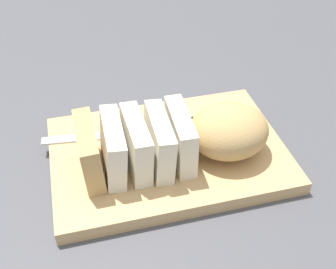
# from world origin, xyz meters

# --- Properties ---
(ground_plane) EXTENTS (3.00, 3.00, 0.00)m
(ground_plane) POSITION_xyz_m (0.00, 0.00, 0.00)
(ground_plane) COLOR #4C4C51
(cutting_board) EXTENTS (0.39, 0.28, 0.02)m
(cutting_board) POSITION_xyz_m (0.00, 0.00, 0.01)
(cutting_board) COLOR tan
(cutting_board) RESTS_ON ground_plane
(bread_loaf) EXTENTS (0.30, 0.13, 0.08)m
(bread_loaf) POSITION_xyz_m (-0.01, 0.02, 0.06)
(bread_loaf) COLOR tan
(bread_loaf) RESTS_ON cutting_board
(bread_knife) EXTENTS (0.26, 0.06, 0.02)m
(bread_knife) POSITION_xyz_m (0.00, -0.05, 0.03)
(bread_knife) COLOR silver
(bread_knife) RESTS_ON cutting_board
(crumb_near_knife) EXTENTS (0.01, 0.01, 0.01)m
(crumb_near_knife) POSITION_xyz_m (0.05, 0.01, 0.03)
(crumb_near_knife) COLOR #A8753D
(crumb_near_knife) RESTS_ON cutting_board
(crumb_near_loaf) EXTENTS (0.01, 0.01, 0.01)m
(crumb_near_loaf) POSITION_xyz_m (-0.06, -0.01, 0.03)
(crumb_near_loaf) COLOR #A8753D
(crumb_near_loaf) RESTS_ON cutting_board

